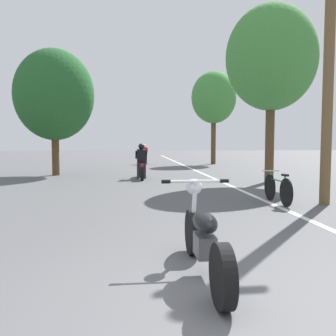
{
  "coord_description": "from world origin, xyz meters",
  "views": [
    {
      "loc": [
        -0.8,
        -2.81,
        1.46
      ],
      "look_at": [
        -0.0,
        4.93,
        0.9
      ],
      "focal_mm": 38.0,
      "sensor_mm": 36.0,
      "label": 1
    }
  ],
  "objects_px": {
    "roadside_tree_left": "(54,95)",
    "motorcycle_foreground": "(204,237)",
    "motorcycle_rider_lead": "(141,165)",
    "motorcycle_rider_far": "(144,157)",
    "bicycle_parked": "(278,189)",
    "roadside_tree_right_near": "(271,58)",
    "utility_pole": "(329,54)",
    "roadside_tree_right_far": "(214,98)"
  },
  "relations": [
    {
      "from": "bicycle_parked",
      "to": "roadside_tree_right_near",
      "type": "bearing_deg",
      "value": 70.74
    },
    {
      "from": "roadside_tree_right_far",
      "to": "motorcycle_rider_lead",
      "type": "xyz_separation_m",
      "value": [
        -5.08,
        -9.11,
        -3.87
      ]
    },
    {
      "from": "utility_pole",
      "to": "motorcycle_rider_far",
      "type": "relative_size",
      "value": 3.22
    },
    {
      "from": "roadside_tree_right_near",
      "to": "roadside_tree_left",
      "type": "height_order",
      "value": "roadside_tree_right_near"
    },
    {
      "from": "roadside_tree_left",
      "to": "motorcycle_rider_far",
      "type": "xyz_separation_m",
      "value": [
        4.19,
        7.34,
        -3.02
      ]
    },
    {
      "from": "motorcycle_rider_lead",
      "to": "motorcycle_rider_far",
      "type": "xyz_separation_m",
      "value": [
        0.45,
        9.21,
        -0.03
      ]
    },
    {
      "from": "roadside_tree_right_near",
      "to": "roadside_tree_left",
      "type": "bearing_deg",
      "value": 156.1
    },
    {
      "from": "roadside_tree_right_far",
      "to": "motorcycle_rider_far",
      "type": "distance_m",
      "value": 6.06
    },
    {
      "from": "roadside_tree_right_far",
      "to": "bicycle_parked",
      "type": "relative_size",
      "value": 3.82
    },
    {
      "from": "motorcycle_rider_lead",
      "to": "motorcycle_rider_far",
      "type": "distance_m",
      "value": 9.22
    },
    {
      "from": "roadside_tree_right_near",
      "to": "bicycle_parked",
      "type": "height_order",
      "value": "roadside_tree_right_near"
    },
    {
      "from": "motorcycle_foreground",
      "to": "bicycle_parked",
      "type": "bearing_deg",
      "value": 58.16
    },
    {
      "from": "bicycle_parked",
      "to": "roadside_tree_left",
      "type": "bearing_deg",
      "value": 130.34
    },
    {
      "from": "motorcycle_rider_lead",
      "to": "bicycle_parked",
      "type": "height_order",
      "value": "motorcycle_rider_lead"
    },
    {
      "from": "utility_pole",
      "to": "roadside_tree_left",
      "type": "xyz_separation_m",
      "value": [
        -7.89,
        8.28,
        0.04
      ]
    },
    {
      "from": "roadside_tree_right_far",
      "to": "motorcycle_rider_lead",
      "type": "bearing_deg",
      "value": -119.14
    },
    {
      "from": "roadside_tree_left",
      "to": "motorcycle_foreground",
      "type": "height_order",
      "value": "roadside_tree_left"
    },
    {
      "from": "roadside_tree_right_far",
      "to": "motorcycle_rider_far",
      "type": "height_order",
      "value": "roadside_tree_right_far"
    },
    {
      "from": "bicycle_parked",
      "to": "motorcycle_rider_far",
      "type": "bearing_deg",
      "value": 99.74
    },
    {
      "from": "utility_pole",
      "to": "bicycle_parked",
      "type": "distance_m",
      "value": 3.32
    },
    {
      "from": "roadside_tree_right_far",
      "to": "roadside_tree_left",
      "type": "xyz_separation_m",
      "value": [
        -8.83,
        -7.24,
        -0.88
      ]
    },
    {
      "from": "roadside_tree_left",
      "to": "bicycle_parked",
      "type": "xyz_separation_m",
      "value": [
        6.83,
        -8.05,
        -3.18
      ]
    },
    {
      "from": "roadside_tree_right_near",
      "to": "bicycle_parked",
      "type": "distance_m",
      "value": 6.17
    },
    {
      "from": "roadside_tree_left",
      "to": "motorcycle_rider_lead",
      "type": "xyz_separation_m",
      "value": [
        3.75,
        -1.87,
        -3.0
      ]
    },
    {
      "from": "motorcycle_rider_far",
      "to": "motorcycle_rider_lead",
      "type": "bearing_deg",
      "value": -92.78
    },
    {
      "from": "motorcycle_rider_far",
      "to": "roadside_tree_right_far",
      "type": "bearing_deg",
      "value": -1.22
    },
    {
      "from": "roadside_tree_right_near",
      "to": "motorcycle_foreground",
      "type": "xyz_separation_m",
      "value": [
        -4.22,
        -8.69,
        -4.04
      ]
    },
    {
      "from": "roadside_tree_right_far",
      "to": "motorcycle_foreground",
      "type": "distance_m",
      "value": 20.58
    },
    {
      "from": "motorcycle_foreground",
      "to": "motorcycle_rider_far",
      "type": "xyz_separation_m",
      "value": [
        0.06,
        19.73,
        0.09
      ]
    },
    {
      "from": "roadside_tree_left",
      "to": "motorcycle_foreground",
      "type": "distance_m",
      "value": 13.43
    },
    {
      "from": "utility_pole",
      "to": "motorcycle_foreground",
      "type": "xyz_separation_m",
      "value": [
        -3.76,
        -4.12,
        -3.08
      ]
    },
    {
      "from": "motorcycle_foreground",
      "to": "motorcycle_rider_lead",
      "type": "relative_size",
      "value": 1.01
    },
    {
      "from": "roadside_tree_right_near",
      "to": "roadside_tree_right_far",
      "type": "bearing_deg",
      "value": 87.52
    },
    {
      "from": "roadside_tree_right_near",
      "to": "bicycle_parked",
      "type": "bearing_deg",
      "value": -109.26
    },
    {
      "from": "motorcycle_rider_far",
      "to": "bicycle_parked",
      "type": "height_order",
      "value": "motorcycle_rider_far"
    },
    {
      "from": "motorcycle_rider_lead",
      "to": "motorcycle_rider_far",
      "type": "relative_size",
      "value": 0.99
    },
    {
      "from": "roadside_tree_right_far",
      "to": "motorcycle_rider_far",
      "type": "bearing_deg",
      "value": 178.78
    },
    {
      "from": "roadside_tree_right_near",
      "to": "motorcycle_rider_lead",
      "type": "relative_size",
      "value": 3.03
    },
    {
      "from": "utility_pole",
      "to": "roadside_tree_right_far",
      "type": "xyz_separation_m",
      "value": [
        0.94,
        15.52,
        0.91
      ]
    },
    {
      "from": "motorcycle_rider_lead",
      "to": "utility_pole",
      "type": "bearing_deg",
      "value": -57.11
    },
    {
      "from": "motorcycle_rider_lead",
      "to": "bicycle_parked",
      "type": "xyz_separation_m",
      "value": [
        3.09,
        -6.18,
        -0.18
      ]
    },
    {
      "from": "utility_pole",
      "to": "motorcycle_foreground",
      "type": "distance_m",
      "value": 6.37
    }
  ]
}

